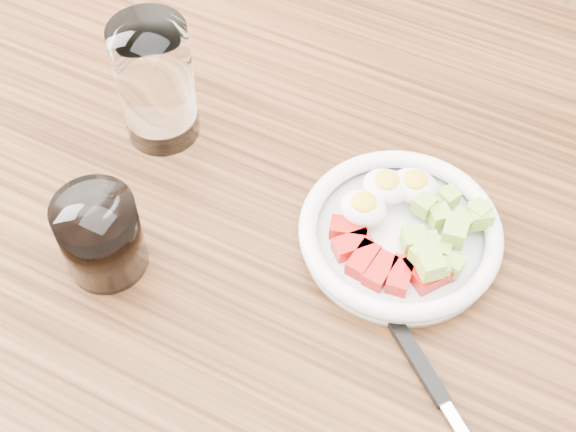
# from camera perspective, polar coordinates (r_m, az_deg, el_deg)

# --- Properties ---
(dining_table) EXTENTS (1.50, 0.90, 0.77)m
(dining_table) POSITION_cam_1_polar(r_m,az_deg,el_deg) (0.83, 0.30, -6.00)
(dining_table) COLOR brown
(dining_table) RESTS_ON ground
(bowl) EXTENTS (0.19, 0.19, 0.05)m
(bowl) POSITION_cam_1_polar(r_m,az_deg,el_deg) (0.74, 8.03, -1.04)
(bowl) COLOR white
(bowl) RESTS_ON dining_table
(fork) EXTENTS (0.16, 0.13, 0.01)m
(fork) POSITION_cam_1_polar(r_m,az_deg,el_deg) (0.69, 10.17, -11.61)
(fork) COLOR black
(fork) RESTS_ON dining_table
(water_glass) EXTENTS (0.07, 0.07, 0.13)m
(water_glass) POSITION_cam_1_polar(r_m,az_deg,el_deg) (0.80, -9.40, 9.31)
(water_glass) COLOR white
(water_glass) RESTS_ON dining_table
(coffee_glass) EXTENTS (0.07, 0.07, 0.08)m
(coffee_glass) POSITION_cam_1_polar(r_m,az_deg,el_deg) (0.72, -13.17, -1.41)
(coffee_glass) COLOR white
(coffee_glass) RESTS_ON dining_table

